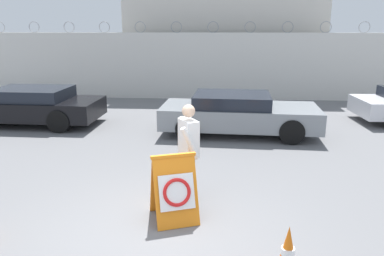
# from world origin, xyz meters

# --- Properties ---
(ground_plane) EXTENTS (90.00, 90.00, 0.00)m
(ground_plane) POSITION_xyz_m (0.00, 0.00, 0.00)
(ground_plane) COLOR slate
(perimeter_wall) EXTENTS (36.00, 0.30, 3.24)m
(perimeter_wall) POSITION_xyz_m (-0.00, 11.15, 1.40)
(perimeter_wall) COLOR silver
(perimeter_wall) RESTS_ON ground_plane
(building_block) EXTENTS (9.05, 6.46, 6.14)m
(building_block) POSITION_xyz_m (1.24, 15.26, 3.07)
(building_block) COLOR beige
(building_block) RESTS_ON ground_plane
(barricade_sign) EXTENTS (0.89, 0.91, 1.11)m
(barricade_sign) POSITION_xyz_m (0.29, 0.54, 0.55)
(barricade_sign) COLOR orange
(barricade_sign) RESTS_ON ground_plane
(security_guard) EXTENTS (0.42, 0.69, 1.76)m
(security_guard) POSITION_xyz_m (0.46, 1.29, 0.99)
(security_guard) COLOR #514C42
(security_guard) RESTS_ON ground_plane
(traffic_cone_near) EXTENTS (0.39, 0.39, 0.78)m
(traffic_cone_near) POSITION_xyz_m (1.82, -0.94, 0.39)
(traffic_cone_near) COLOR orange
(traffic_cone_near) RESTS_ON ground_plane
(parked_car_front_coupe) EXTENTS (4.73, 2.04, 1.18)m
(parked_car_front_coupe) POSITION_xyz_m (-5.05, 6.36, 0.61)
(parked_car_front_coupe) COLOR black
(parked_car_front_coupe) RESTS_ON ground_plane
(parked_car_rear_sedan) EXTENTS (4.59, 2.16, 1.18)m
(parked_car_rear_sedan) POSITION_xyz_m (1.58, 5.71, 0.61)
(parked_car_rear_sedan) COLOR black
(parked_car_rear_sedan) RESTS_ON ground_plane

